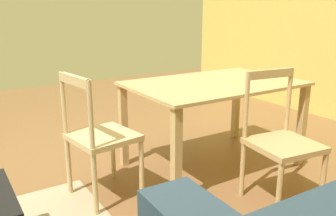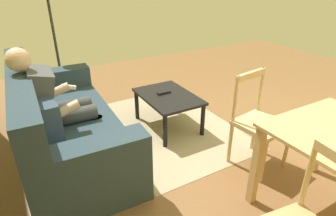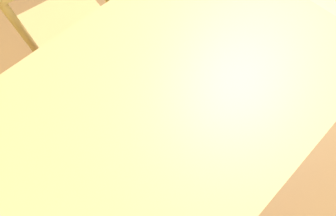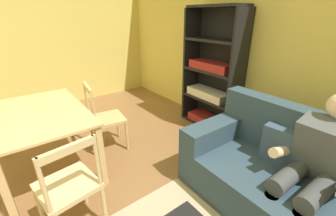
# 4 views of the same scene
# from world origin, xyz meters

# --- Properties ---
(ground_plane) EXTENTS (8.15, 8.15, 0.00)m
(ground_plane) POSITION_xyz_m (0.00, 0.00, 0.00)
(ground_plane) COLOR brown
(couch) EXTENTS (2.14, 0.96, 0.92)m
(couch) POSITION_xyz_m (1.22, 1.75, 0.33)
(couch) COLOR #2D4251
(couch) RESTS_ON ground_plane
(person_lounging) EXTENTS (0.60, 0.90, 1.15)m
(person_lounging) POSITION_xyz_m (1.23, 1.78, 0.58)
(person_lounging) COLOR #4C5156
(person_lounging) RESTS_ON ground_plane
(coffee_table) EXTENTS (0.83, 0.57, 0.42)m
(coffee_table) POSITION_xyz_m (1.18, 0.53, 0.36)
(coffee_table) COLOR black
(coffee_table) RESTS_ON ground_plane
(tv_remote) EXTENTS (0.05, 0.17, 0.02)m
(tv_remote) POSITION_xyz_m (1.25, 0.55, 0.43)
(tv_remote) COLOR black
(tv_remote) RESTS_ON coffee_table
(dining_chair_facing_couch) EXTENTS (0.48, 0.48, 0.92)m
(dining_chair_facing_couch) POSITION_xyz_m (0.12, 0.15, 0.46)
(dining_chair_facing_couch) COLOR #D1B27F
(dining_chair_facing_couch) RESTS_ON ground_plane
(area_rug) EXTENTS (2.02, 1.43, 0.01)m
(area_rug) POSITION_xyz_m (1.18, 0.53, 0.00)
(area_rug) COLOR tan
(area_rug) RESTS_ON ground_plane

